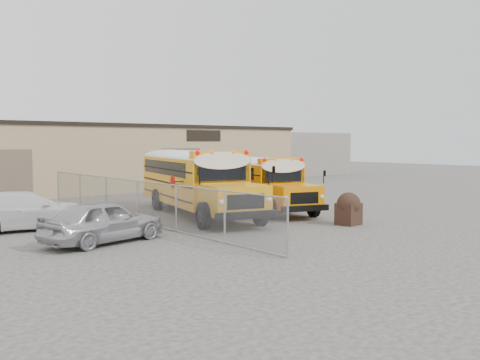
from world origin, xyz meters
TOP-DOWN VIEW (x-y plane):
  - ground at (0.00, 0.00)m, footprint 120.00×120.00m
  - warehouse at (-0.00, 19.99)m, footprint 30.20×10.20m
  - chainlink_fence at (-6.00, 3.00)m, footprint 0.07×18.07m
  - distant_building_right at (24.00, 24.00)m, footprint 10.00×8.00m
  - school_bus_left at (-0.93, 9.87)m, footprint 5.15×10.82m
  - school_bus_right at (2.78, 8.83)m, footprint 4.83×9.47m
  - tarp_bundle at (0.49, -2.97)m, footprint 0.99×0.99m
  - car_silver at (-9.08, -0.29)m, footprint 4.59×2.60m
  - car_white at (-10.18, 4.19)m, footprint 5.40×2.79m

SIDE VIEW (x-z plane):
  - ground at x=0.00m, z-range 0.00..0.00m
  - tarp_bundle at x=0.49m, z-range 0.02..1.36m
  - car_silver at x=-9.08m, z-range 0.00..1.47m
  - car_white at x=-10.18m, z-range 0.00..1.50m
  - chainlink_fence at x=-6.00m, z-range 0.00..1.80m
  - school_bus_right at x=2.78m, z-range 0.21..2.91m
  - school_bus_left at x=-0.93m, z-range 0.24..3.32m
  - distant_building_right at x=24.00m, z-range 0.00..4.40m
  - warehouse at x=0.00m, z-range 0.04..4.71m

